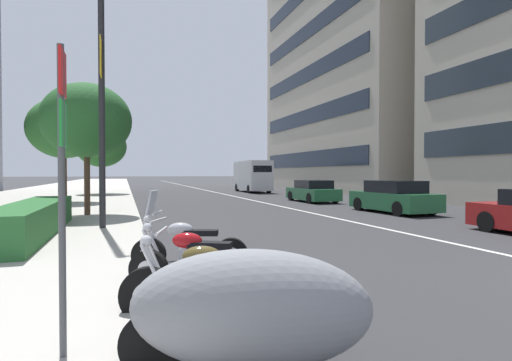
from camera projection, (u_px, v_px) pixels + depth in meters
The scene contains 16 objects.
sidewalk_right_plaza at pixel (56, 195), 30.00m from camera, with size 160.00×10.84×0.15m, color #B2ADA3.
lane_centre_stripe at pixel (209, 191), 38.72m from camera, with size 110.00×0.16×0.01m, color silver.
motorcycle_by_sign_pole at pixel (248, 310), 3.38m from camera, with size 1.46×2.21×1.13m.
motorcycle_nearest_camera at pixel (214, 287), 4.72m from camera, with size 0.84×2.21×1.11m.
motorcycle_under_tarp at pixel (197, 265), 5.95m from camera, with size 1.10×1.98×1.08m.
motorcycle_mid_row at pixel (188, 248), 7.14m from camera, with size 0.87×2.02×1.46m.
car_following_behind at pixel (394, 197), 17.74m from camera, with size 4.21×2.03×1.43m.
car_mid_block_traffic at pixel (313, 192), 24.35m from camera, with size 4.12×1.84×1.32m.
delivery_van_ahead at pixel (252, 176), 36.66m from camera, with size 6.05×2.10×2.84m.
parking_sign_by_curb at pixel (62, 162), 3.51m from camera, with size 0.32×0.06×2.75m.
street_lamp_with_banners at pixel (113, 43), 11.81m from camera, with size 1.26×2.49×9.27m.
clipped_hedge_bed at pixel (32, 219), 10.38m from camera, with size 6.83×1.10×0.83m, color #28602D.
street_tree_mid_sidewalk at pixel (87, 121), 15.36m from camera, with size 3.35×3.35×5.06m.
street_tree_by_lamp_post at pixel (64, 128), 22.17m from camera, with size 3.91×3.91×5.76m.
street_tree_far_plaza at pixel (101, 146), 30.97m from camera, with size 3.77×3.77×5.27m.
office_tower_mid_left at pixel (395, 6), 42.09m from camera, with size 23.19×20.25×38.71m.
Camera 1 is at (-3.16, 7.82, 1.78)m, focal length 28.07 mm.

